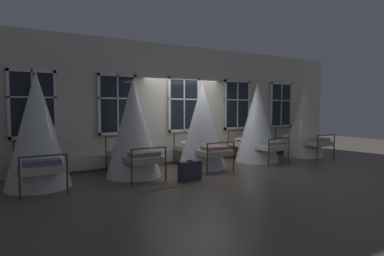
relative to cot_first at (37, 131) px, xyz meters
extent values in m
plane|color=brown|center=(4.12, 0.08, -1.17)|extent=(23.59, 23.59, 0.00)
cube|color=beige|center=(4.12, 1.17, 0.58)|extent=(12.79, 0.10, 3.50)
cube|color=black|center=(0.02, 1.06, 0.57)|extent=(1.06, 0.02, 1.63)
cube|color=silver|center=(0.02, 1.06, -0.21)|extent=(1.06, 0.06, 0.07)
cube|color=silver|center=(0.02, 1.06, 1.35)|extent=(1.06, 0.06, 0.07)
cube|color=silver|center=(-0.47, 1.06, 0.57)|extent=(0.07, 0.06, 1.63)
cube|color=silver|center=(0.52, 1.06, 0.57)|extent=(0.07, 0.06, 1.63)
cube|color=silver|center=(0.02, 1.06, 0.57)|extent=(0.04, 0.06, 1.63)
cube|color=silver|center=(0.02, 1.06, 0.73)|extent=(1.06, 0.06, 0.04)
cube|color=black|center=(2.07, 1.06, 0.57)|extent=(1.06, 0.02, 1.63)
cube|color=silver|center=(2.07, 1.06, -0.21)|extent=(1.06, 0.06, 0.07)
cube|color=silver|center=(2.07, 1.06, 1.35)|extent=(1.06, 0.06, 0.07)
cube|color=silver|center=(1.58, 1.06, 0.57)|extent=(0.07, 0.06, 1.63)
cube|color=silver|center=(2.57, 1.06, 0.57)|extent=(0.07, 0.06, 1.63)
cube|color=silver|center=(2.07, 1.06, 0.57)|extent=(0.04, 0.06, 1.63)
cube|color=silver|center=(2.07, 1.06, 0.73)|extent=(1.06, 0.06, 0.04)
cube|color=black|center=(4.12, 1.06, 0.57)|extent=(1.06, 0.02, 1.63)
cube|color=silver|center=(4.12, 1.06, -0.21)|extent=(1.06, 0.06, 0.07)
cube|color=silver|center=(4.12, 1.06, 1.35)|extent=(1.06, 0.06, 0.07)
cube|color=silver|center=(3.63, 1.06, 0.57)|extent=(0.07, 0.06, 1.63)
cube|color=silver|center=(4.62, 1.06, 0.57)|extent=(0.07, 0.06, 1.63)
cube|color=silver|center=(4.12, 1.06, 0.57)|extent=(0.04, 0.06, 1.63)
cube|color=silver|center=(4.12, 1.06, 0.73)|extent=(1.06, 0.06, 0.04)
cube|color=black|center=(6.17, 1.06, 0.57)|extent=(1.06, 0.02, 1.63)
cube|color=silver|center=(6.17, 1.06, -0.21)|extent=(1.06, 0.06, 0.07)
cube|color=silver|center=(6.17, 1.06, 1.35)|extent=(1.06, 0.06, 0.07)
cube|color=silver|center=(5.68, 1.06, 0.57)|extent=(0.07, 0.06, 1.63)
cube|color=silver|center=(6.67, 1.06, 0.57)|extent=(0.07, 0.06, 1.63)
cube|color=silver|center=(6.17, 1.06, 0.57)|extent=(0.04, 0.06, 1.63)
cube|color=silver|center=(6.17, 1.06, 0.73)|extent=(1.06, 0.06, 0.04)
cube|color=black|center=(8.22, 1.06, 0.57)|extent=(1.06, 0.02, 1.63)
cube|color=silver|center=(8.22, 1.06, -0.21)|extent=(1.06, 0.06, 0.07)
cube|color=silver|center=(8.22, 1.06, 1.35)|extent=(1.06, 0.06, 0.07)
cube|color=silver|center=(7.73, 1.06, 0.57)|extent=(0.07, 0.06, 1.63)
cube|color=silver|center=(8.72, 1.06, 0.57)|extent=(0.07, 0.06, 1.63)
cube|color=silver|center=(8.22, 1.06, 0.57)|extent=(0.04, 0.06, 1.63)
cube|color=silver|center=(8.22, 1.06, 0.73)|extent=(1.06, 0.06, 0.04)
cube|color=silver|center=(4.12, 1.04, -0.92)|extent=(8.80, 0.10, 0.36)
cylinder|color=#4C3323|center=(-0.41, 0.89, -0.72)|extent=(0.04, 0.04, 0.91)
cylinder|color=#4C3323|center=(0.40, 0.89, -0.72)|extent=(0.04, 0.04, 0.91)
cylinder|color=#4C3323|center=(-0.40, -0.90, -0.78)|extent=(0.04, 0.04, 0.78)
cylinder|color=#4C3323|center=(0.41, -0.90, -0.78)|extent=(0.04, 0.04, 0.78)
cylinder|color=#4C3323|center=(-0.41, 0.00, -0.75)|extent=(0.04, 1.79, 0.03)
cylinder|color=#4C3323|center=(0.41, 0.00, -0.75)|extent=(0.04, 1.79, 0.03)
cylinder|color=#4C3323|center=(0.00, 0.89, -0.26)|extent=(0.81, 0.03, 0.03)
cylinder|color=#4C3323|center=(0.00, -0.90, -0.39)|extent=(0.81, 0.03, 0.03)
cube|color=beige|center=(0.00, 0.00, -0.68)|extent=(0.84, 1.81, 0.14)
ellipsoid|color=silver|center=(0.00, 0.65, -0.54)|extent=(0.63, 0.40, 0.14)
cube|color=slate|center=(0.00, -0.64, -0.56)|extent=(0.67, 0.36, 0.10)
cone|color=white|center=(0.00, 0.00, 0.04)|extent=(1.33, 1.33, 2.43)
cylinder|color=#4C3323|center=(1.68, 0.88, -0.72)|extent=(0.04, 0.04, 0.91)
cylinder|color=#4C3323|center=(2.49, 0.89, -0.72)|extent=(0.04, 0.04, 0.91)
cylinder|color=#4C3323|center=(1.70, -0.91, -0.78)|extent=(0.04, 0.04, 0.78)
cylinder|color=#4C3323|center=(2.52, -0.90, -0.78)|extent=(0.04, 0.04, 0.78)
cylinder|color=#4C3323|center=(1.69, -0.02, -0.75)|extent=(0.05, 1.79, 0.03)
cylinder|color=#4C3323|center=(2.51, -0.01, -0.75)|extent=(0.05, 1.79, 0.03)
cylinder|color=#4C3323|center=(2.09, 0.88, -0.26)|extent=(0.81, 0.04, 0.03)
cylinder|color=#4C3323|center=(2.11, -0.91, -0.39)|extent=(0.81, 0.04, 0.03)
cube|color=#B7B2A3|center=(2.10, -0.01, -0.68)|extent=(0.85, 1.82, 0.14)
ellipsoid|color=#B7B2A3|center=(2.09, 0.64, -0.54)|extent=(0.63, 0.41, 0.14)
cube|color=slate|center=(2.11, -0.65, -0.56)|extent=(0.67, 0.37, 0.10)
cone|color=white|center=(2.10, -0.01, 0.01)|extent=(1.33, 1.33, 2.36)
cylinder|color=#4C3323|center=(3.72, 0.93, -0.72)|extent=(0.04, 0.04, 0.91)
cylinder|color=#4C3323|center=(4.53, 0.92, -0.72)|extent=(0.04, 0.04, 0.91)
cylinder|color=#4C3323|center=(3.68, -0.86, -0.78)|extent=(0.04, 0.04, 0.78)
cylinder|color=#4C3323|center=(4.49, -0.87, -0.78)|extent=(0.04, 0.04, 0.78)
cylinder|color=#4C3323|center=(3.70, 0.04, -0.75)|extent=(0.07, 1.79, 0.03)
cylinder|color=#4C3323|center=(4.51, 0.02, -0.75)|extent=(0.07, 1.79, 0.03)
cylinder|color=#4C3323|center=(4.12, 0.92, -0.26)|extent=(0.81, 0.05, 0.03)
cylinder|color=#4C3323|center=(4.08, -0.87, -0.39)|extent=(0.81, 0.05, 0.03)
cube|color=#B7B2A3|center=(4.10, 0.03, -0.68)|extent=(0.87, 1.83, 0.14)
ellipsoid|color=silver|center=(4.12, 0.68, -0.54)|extent=(0.63, 0.41, 0.14)
cube|color=gray|center=(4.09, -0.61, -0.56)|extent=(0.68, 0.37, 0.10)
cone|color=white|center=(4.10, 0.03, 0.01)|extent=(1.33, 1.33, 2.36)
cylinder|color=#4C3323|center=(5.72, 0.94, -0.72)|extent=(0.04, 0.04, 0.91)
cylinder|color=#4C3323|center=(6.53, 0.96, -0.72)|extent=(0.04, 0.04, 0.91)
cylinder|color=#4C3323|center=(5.75, -0.85, -0.78)|extent=(0.04, 0.04, 0.78)
cylinder|color=#4C3323|center=(6.56, -0.83, -0.78)|extent=(0.04, 0.04, 0.78)
cylinder|color=#4C3323|center=(5.73, 0.05, -0.75)|extent=(0.06, 1.79, 0.03)
cylinder|color=#4C3323|center=(6.55, 0.06, -0.75)|extent=(0.06, 1.79, 0.03)
cylinder|color=#4C3323|center=(6.13, 0.95, -0.26)|extent=(0.81, 0.04, 0.03)
cylinder|color=#4C3323|center=(6.15, -0.84, -0.39)|extent=(0.81, 0.04, 0.03)
cube|color=beige|center=(6.14, 0.06, -0.68)|extent=(0.86, 1.82, 0.14)
ellipsoid|color=beige|center=(6.13, 0.71, -0.54)|extent=(0.63, 0.41, 0.14)
cube|color=#8C939E|center=(6.15, -0.58, -0.56)|extent=(0.67, 0.37, 0.10)
cone|color=white|center=(6.14, 0.06, 0.05)|extent=(1.33, 1.33, 2.44)
cylinder|color=#4C3323|center=(7.82, 0.90, -0.72)|extent=(0.04, 0.04, 0.91)
cylinder|color=#4C3323|center=(8.63, 0.88, -0.72)|extent=(0.04, 0.04, 0.91)
cylinder|color=#4C3323|center=(7.77, -0.89, -0.78)|extent=(0.04, 0.04, 0.78)
cylinder|color=#4C3323|center=(8.59, -0.91, -0.78)|extent=(0.04, 0.04, 0.78)
cylinder|color=#4C3323|center=(7.80, 0.01, -0.75)|extent=(0.08, 1.79, 0.03)
cylinder|color=#4C3323|center=(8.61, -0.01, -0.75)|extent=(0.08, 1.79, 0.03)
cylinder|color=#4C3323|center=(8.22, 0.89, -0.26)|extent=(0.81, 0.05, 0.03)
cylinder|color=#4C3323|center=(8.18, -0.90, -0.39)|extent=(0.81, 0.05, 0.03)
cube|color=silver|center=(8.20, 0.00, -0.68)|extent=(0.88, 1.83, 0.14)
ellipsoid|color=silver|center=(8.22, 0.65, -0.54)|extent=(0.63, 0.42, 0.14)
cube|color=tan|center=(8.19, -0.64, -0.56)|extent=(0.68, 0.38, 0.10)
cone|color=silver|center=(8.20, 0.00, 0.06)|extent=(1.33, 1.33, 2.47)
cube|color=brown|center=(2.07, -1.25, -1.17)|extent=(0.81, 0.57, 0.01)
cube|color=#2D3342|center=(3.03, -1.11, -0.95)|extent=(0.58, 0.27, 0.44)
cube|color=tan|center=(3.02, -1.00, -0.95)|extent=(0.50, 0.08, 0.03)
torus|color=#2D3342|center=(3.03, -1.11, -0.72)|extent=(0.16, 0.16, 0.02)
camera|label=1|loc=(-0.73, -7.39, 0.52)|focal=30.28mm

